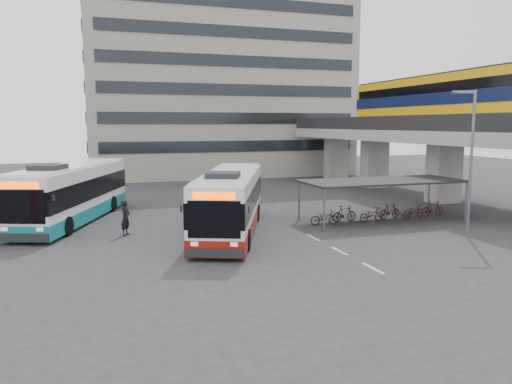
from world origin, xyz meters
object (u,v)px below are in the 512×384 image
object	(u,v)px
bus_main	(231,202)
pedestrian	(126,218)
bus_teal	(73,193)
lamp_post	(470,155)

from	to	relation	value
bus_main	pedestrian	world-z (taller)	bus_main
bus_main	bus_teal	bearing A→B (deg)	165.90
bus_main	pedestrian	xyz separation A→B (m)	(-5.59, 1.01, -0.73)
pedestrian	lamp_post	size ratio (longest dim) A/B	0.25
bus_main	pedestrian	bearing A→B (deg)	-168.62
bus_main	pedestrian	size ratio (longest dim) A/B	6.43
bus_teal	pedestrian	size ratio (longest dim) A/B	6.67
pedestrian	lamp_post	bearing A→B (deg)	-80.16
bus_teal	bus_main	bearing A→B (deg)	-15.89
bus_main	bus_teal	distance (m)	10.38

